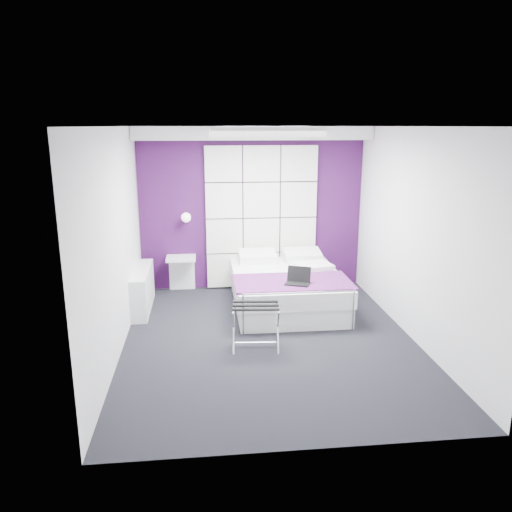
{
  "coord_description": "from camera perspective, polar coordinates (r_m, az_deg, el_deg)",
  "views": [
    {
      "loc": [
        -0.8,
        -5.73,
        2.61
      ],
      "look_at": [
        -0.13,
        0.35,
        1.01
      ],
      "focal_mm": 35.0,
      "sensor_mm": 36.0,
      "label": 1
    }
  ],
  "objects": [
    {
      "name": "wall_back",
      "position": [
        8.08,
        -0.49,
        5.36
      ],
      "size": [
        3.6,
        0.0,
        3.6
      ],
      "primitive_type": "plane",
      "rotation": [
        1.57,
        0.0,
        0.0
      ],
      "color": "silver",
      "rests_on": "floor"
    },
    {
      "name": "laptop",
      "position": [
        6.75,
        4.71,
        -2.69
      ],
      "size": [
        0.32,
        0.23,
        0.23
      ],
      "rotation": [
        0.0,
        0.0,
        -0.4
      ],
      "color": "black",
      "rests_on": "bed"
    },
    {
      "name": "floor",
      "position": [
        6.35,
        1.55,
        -9.59
      ],
      "size": [
        4.4,
        4.4,
        0.0
      ],
      "primitive_type": "plane",
      "color": "black",
      "rests_on": "ground"
    },
    {
      "name": "bed",
      "position": [
        7.38,
        3.49,
        -3.67
      ],
      "size": [
        1.6,
        1.93,
        0.68
      ],
      "color": "white",
      "rests_on": "floor"
    },
    {
      "name": "wall_right",
      "position": [
        6.43,
        17.76,
        2.23
      ],
      "size": [
        0.0,
        4.4,
        4.4
      ],
      "primitive_type": "plane",
      "rotation": [
        1.57,
        0.0,
        -1.57
      ],
      "color": "silver",
      "rests_on": "floor"
    },
    {
      "name": "ceiling",
      "position": [
        5.79,
        1.73,
        14.59
      ],
      "size": [
        4.4,
        4.4,
        0.0
      ],
      "primitive_type": "plane",
      "rotation": [
        3.14,
        0.0,
        0.0
      ],
      "color": "white",
      "rests_on": "wall_back"
    },
    {
      "name": "wall_left",
      "position": [
        5.96,
        -15.76,
        1.45
      ],
      "size": [
        0.0,
        4.4,
        4.4
      ],
      "primitive_type": "plane",
      "rotation": [
        1.57,
        0.0,
        1.57
      ],
      "color": "silver",
      "rests_on": "floor"
    },
    {
      "name": "wall_lamp",
      "position": [
        7.92,
        -7.99,
        4.44
      ],
      "size": [
        0.15,
        0.15,
        0.15
      ],
      "primitive_type": "sphere",
      "color": "white",
      "rests_on": "wall_back"
    },
    {
      "name": "soffit",
      "position": [
        7.72,
        -0.32,
        13.88
      ],
      "size": [
        3.58,
        0.5,
        0.2
      ],
      "primitive_type": "cube",
      "color": "white",
      "rests_on": "wall_back"
    },
    {
      "name": "luggage_rack",
      "position": [
        6.05,
        -0.04,
        -8.04
      ],
      "size": [
        0.55,
        0.4,
        0.54
      ],
      "rotation": [
        0.0,
        0.0,
        -0.09
      ],
      "color": "silver",
      "rests_on": "floor"
    },
    {
      "name": "nightstand",
      "position": [
        8.02,
        -8.56,
        -0.24
      ],
      "size": [
        0.46,
        0.36,
        0.05
      ],
      "primitive_type": "cube",
      "color": "white",
      "rests_on": "wall_back"
    },
    {
      "name": "radiator",
      "position": [
        7.46,
        -12.83,
        -3.74
      ],
      "size": [
        0.22,
        1.2,
        0.6
      ],
      "primitive_type": "cube",
      "color": "white",
      "rests_on": "floor"
    },
    {
      "name": "headboard",
      "position": [
        8.06,
        0.62,
        4.4
      ],
      "size": [
        1.8,
        0.08,
        2.3
      ],
      "primitive_type": null,
      "color": "silver",
      "rests_on": "wall_back"
    },
    {
      "name": "skylight",
      "position": [
        6.38,
        0.97,
        14.15
      ],
      "size": [
        1.36,
        0.86,
        0.12
      ],
      "primitive_type": null,
      "color": "white",
      "rests_on": "ceiling"
    },
    {
      "name": "accent_wall",
      "position": [
        8.07,
        -0.49,
        5.35
      ],
      "size": [
        3.58,
        0.02,
        2.58
      ],
      "primitive_type": "cube",
      "color": "#370E3F",
      "rests_on": "wall_back"
    }
  ]
}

